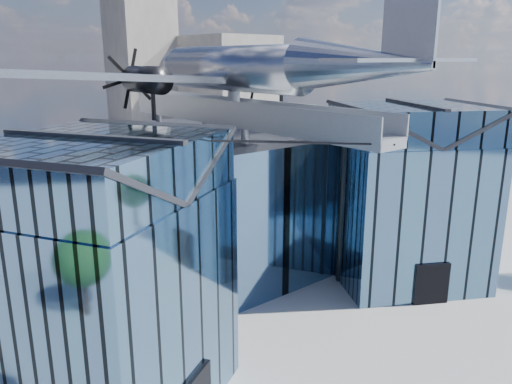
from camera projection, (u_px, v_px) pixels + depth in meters
ground_plane at (278, 319)px, 28.75m from camera, size 120.00×120.00×0.00m
museum at (218, 205)px, 31.64m from camera, size 32.88×24.50×17.60m
bg_towers at (26, 94)px, 64.58m from camera, size 77.00×24.50×26.00m
tree_side_e at (433, 173)px, 48.97m from camera, size 3.84×3.84×5.32m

